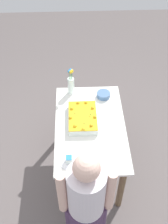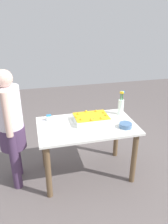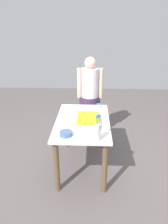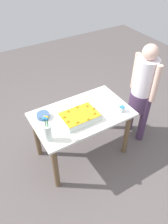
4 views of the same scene
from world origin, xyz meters
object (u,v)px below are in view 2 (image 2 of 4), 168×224
cake_knife (60,129)px  flower_vase (121,105)px  sheet_cake (91,118)px  fruit_bowl (126,125)px  person_standing (10,123)px  serving_plate_with_slice (49,119)px

cake_knife → flower_vase: flower_vase is taller
sheet_cake → flower_vase: flower_vase is taller
cake_knife → flower_vase: (-0.87, -0.22, 0.14)m
fruit_bowl → person_standing: 1.38m
flower_vase → fruit_bowl: flower_vase is taller
fruit_bowl → cake_knife: bearing=-11.6°
serving_plate_with_slice → flower_vase: size_ratio=0.56×
cake_knife → person_standing: (0.57, -0.11, 0.10)m
flower_vase → fruit_bowl: bearing=76.4°
serving_plate_with_slice → fruit_bowl: 0.98m
sheet_cake → person_standing: size_ratio=0.29×
flower_vase → fruit_bowl: 0.40m
serving_plate_with_slice → sheet_cake: bearing=164.1°
serving_plate_with_slice → cake_knife: bearing=113.7°
serving_plate_with_slice → flower_vase: 0.99m
cake_knife → flower_vase: size_ratio=0.70×
sheet_cake → serving_plate_with_slice: 0.55m
serving_plate_with_slice → person_standing: size_ratio=0.13×
flower_vase → person_standing: size_ratio=0.23×
sheet_cake → person_standing: (0.99, -0.01, 0.05)m
sheet_cake → flower_vase: (-0.45, -0.12, 0.10)m
serving_plate_with_slice → fruit_bowl: (-0.89, 0.41, 0.01)m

